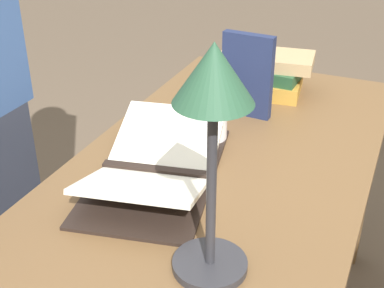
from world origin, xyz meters
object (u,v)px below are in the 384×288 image
at_px(open_book, 157,166).
at_px(reading_lamp, 213,112).
at_px(book_stack_tall, 266,72).
at_px(book_standing_upright, 247,75).
at_px(coffee_mug, 210,124).

bearing_deg(open_book, reading_lamp, 31.83).
distance_m(book_stack_tall, book_standing_upright, 0.21).
height_order(open_book, book_standing_upright, book_standing_upright).
relative_size(book_stack_tall, coffee_mug, 2.79).
bearing_deg(reading_lamp, book_standing_upright, -167.21).
distance_m(book_standing_upright, coffee_mug, 0.21).
xyz_separation_m(reading_lamp, coffee_mug, (-0.48, -0.19, -0.28)).
bearing_deg(open_book, coffee_mug, 155.73).
bearing_deg(book_stack_tall, book_standing_upright, -0.50).
bearing_deg(reading_lamp, book_stack_tall, -170.18).
bearing_deg(book_standing_upright, open_book, -8.47).
bearing_deg(book_stack_tall, open_book, -8.51).
distance_m(book_stack_tall, coffee_mug, 0.39).
xyz_separation_m(book_stack_tall, coffee_mug, (0.39, -0.04, -0.02)).
distance_m(book_stack_tall, reading_lamp, 0.92).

